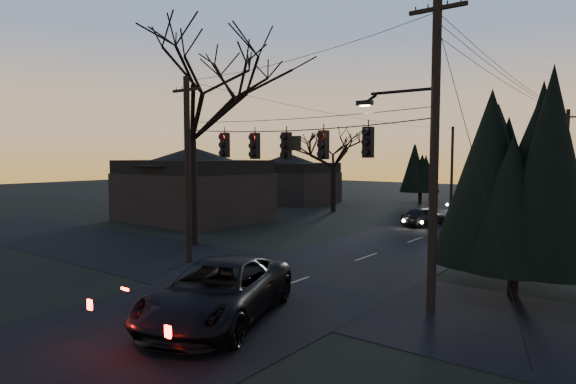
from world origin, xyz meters
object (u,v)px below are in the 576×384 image
Objects in this scene: utility_pole_far_r at (564,219)px; bare_tree_left at (191,98)px; utility_pole_right at (431,311)px; evergreen_right at (517,174)px; suv_near at (218,292)px; utility_pole_far_l at (451,203)px; sedan_oncoming_a at (424,217)px; utility_pole_left at (189,262)px; sedan_oncoming_b at (463,202)px.

utility_pole_far_r is 30.02m from bare_tree_left.
utility_pole_right is 28.00m from utility_pole_far_r.
utility_pole_right is 0.87× the size of bare_tree_left.
bare_tree_left is (-14.68, -24.91, 8.08)m from utility_pole_far_r.
evergreen_right is 1.16× the size of suv_near.
utility_pole_far_r is at bearing -34.82° from utility_pole_far_l.
utility_pole_far_r is 1.06× the size of utility_pole_far_l.
sedan_oncoming_a is (-2.60, 22.56, -0.22)m from suv_near.
evergreen_right reaches higher than utility_pole_far_l.
sedan_oncoming_a is (-7.30, -10.22, 0.67)m from utility_pole_far_r.
utility_pole_left is 8.36m from suv_near.
utility_pole_right is 11.50m from utility_pole_left.
utility_pole_far_l reaches higher than sedan_oncoming_b.
utility_pole_right is 1.18× the size of utility_pole_left.
utility_pole_right is 2.44× the size of sedan_oncoming_b.
suv_near is 1.62× the size of sedan_oncoming_a.
utility_pole_far_r is at bearing 93.92° from evergreen_right.
utility_pole_far_r is 25.09m from evergreen_right.
utility_pole_far_r reaches higher than suv_near.
evergreen_right is (13.19, 3.34, 4.30)m from utility_pole_left.
suv_near is at bearing -128.23° from evergreen_right.
utility_pole_right is at bearing 89.42° from sedan_oncoming_b.
utility_pole_left is 30.27m from utility_pole_far_r.
evergreen_right is 10.88m from suv_near.
utility_pole_far_l is at bearing 90.00° from utility_pole_left.
utility_pole_far_l is at bearing 79.08° from suv_near.
utility_pole_far_l is 1.08× the size of evergreen_right.
bare_tree_left reaches higher than evergreen_right.
sedan_oncoming_a is at bearing 76.71° from utility_pole_left.
sedan_oncoming_a is at bearing 76.19° from suv_near.
bare_tree_left is at bearing -179.15° from evergreen_right.
utility_pole_right reaches higher than sedan_oncoming_a.
sedan_oncoming_b is at bearing 84.38° from utility_pole_left.
bare_tree_left is 1.56× the size of evergreen_right.
evergreen_right is 1.88× the size of sedan_oncoming_a.
sedan_oncoming_b is at bearing -61.63° from utility_pole_far_l.
sedan_oncoming_a is 12.72m from sedan_oncoming_b.
evergreen_right is 29.19m from sedan_oncoming_b.
evergreen_right reaches higher than utility_pole_right.
utility_pole_far_l is (0.00, 36.00, 0.00)m from utility_pole_left.
evergreen_right is (1.69, -24.66, 4.30)m from utility_pole_far_r.
evergreen_right is at bearing -86.08° from utility_pole_far_r.
utility_pole_far_l is 2.03× the size of sedan_oncoming_a.
sedan_oncoming_a is (4.20, -18.22, 0.67)m from utility_pole_far_l.
utility_pole_left is 14.27m from evergreen_right.
utility_pole_left is at bearing 124.53° from suv_near.
bare_tree_left is (-3.18, -32.91, 8.08)m from utility_pole_far_l.
evergreen_right is at bearing 31.39° from suv_near.
evergreen_right is (16.37, 0.24, -3.78)m from bare_tree_left.
utility_pole_left reaches higher than sedan_oncoming_a.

